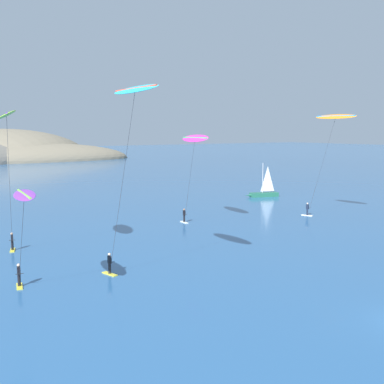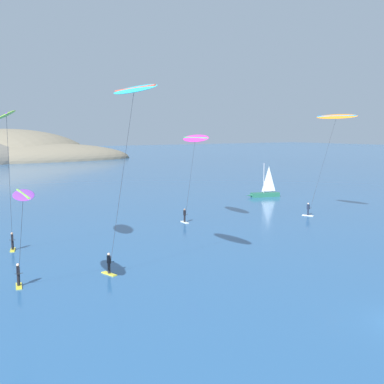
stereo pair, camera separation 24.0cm
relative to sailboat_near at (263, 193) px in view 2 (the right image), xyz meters
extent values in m
ellipsoid|color=#7A705B|center=(-6.26, 118.04, -0.64)|extent=(80.06, 28.11, 12.99)
ellipsoid|color=#7A705B|center=(-10.52, 133.83, -0.64)|extent=(65.28, 52.88, 23.23)
cube|color=#23664C|center=(0.29, -0.09, -0.29)|extent=(5.00, 2.79, 0.70)
cone|color=#23664C|center=(-2.00, 0.64, -0.29)|extent=(2.26, 1.29, 0.67)
cylinder|color=#B2B2B7|center=(0.01, 0.00, 2.56)|extent=(0.12, 0.12, 5.00)
pyramid|color=white|center=(0.86, -0.27, 2.38)|extent=(1.74, 0.62, 4.25)
cylinder|color=#A5A5AD|center=(0.86, -0.27, 0.31)|extent=(1.74, 0.62, 0.08)
cube|color=yellow|center=(-39.84, -25.85, -0.60)|extent=(0.71, 1.55, 0.08)
cylinder|color=black|center=(-39.84, -25.85, -0.16)|extent=(0.22, 0.22, 0.80)
cube|color=black|center=(-39.84, -25.85, 0.54)|extent=(0.20, 0.34, 0.60)
sphere|color=beige|center=(-39.84, -25.85, 0.96)|extent=(0.22, 0.22, 0.22)
cylinder|color=black|center=(-39.84, -26.20, 0.42)|extent=(0.55, 0.04, 0.04)
ellipsoid|color=#23B2C6|center=(-39.83, -30.49, 13.19)|extent=(1.18, 5.96, 0.73)
cylinder|color=#DB4C38|center=(-39.83, -30.49, 13.24)|extent=(0.17, 5.66, 0.16)
cylinder|color=#333338|center=(-39.83, -28.35, 6.75)|extent=(0.03, 4.32, 12.68)
cube|color=yellow|center=(-46.45, -24.94, -0.60)|extent=(0.73, 1.55, 0.08)
cylinder|color=black|center=(-46.45, -24.94, -0.16)|extent=(0.22, 0.22, 0.80)
cube|color=black|center=(-46.45, -24.94, 0.54)|extent=(0.24, 0.36, 0.60)
sphere|color=beige|center=(-46.45, -24.94, 0.96)|extent=(0.22, 0.22, 0.22)
cylinder|color=black|center=(-46.49, -25.29, 0.42)|extent=(0.55, 0.10, 0.04)
ellipsoid|color=purple|center=(-46.88, -28.84, 6.48)|extent=(1.71, 5.01, 0.56)
cylinder|color=#7ACC42|center=(-46.88, -28.84, 6.53)|extent=(0.66, 4.65, 0.16)
cylinder|color=#333338|center=(-46.68, -27.07, 3.40)|extent=(0.41, 3.57, 5.97)
cube|color=yellow|center=(-44.15, -13.84, -0.60)|extent=(0.84, 1.55, 0.08)
cylinder|color=black|center=(-44.15, -13.84, -0.16)|extent=(0.22, 0.22, 0.80)
cube|color=black|center=(-44.15, -13.84, 0.54)|extent=(0.27, 0.38, 0.60)
sphere|color=tan|center=(-44.15, -13.84, 0.96)|extent=(0.22, 0.22, 0.22)
cylinder|color=black|center=(-44.23, -14.18, 0.42)|extent=(0.54, 0.16, 0.04)
ellipsoid|color=#8CD12D|center=(-45.28, -18.71, 11.72)|extent=(2.70, 5.49, 0.90)
cylinder|color=#722DD1|center=(-45.28, -18.71, 11.77)|extent=(1.29, 4.92, 0.16)
cylinder|color=#333338|center=(-44.75, -16.45, 6.02)|extent=(1.08, 4.56, 11.21)
cube|color=silver|center=(-23.40, -11.50, -0.60)|extent=(0.56, 1.53, 0.08)
cylinder|color=black|center=(-23.40, -11.50, -0.16)|extent=(0.22, 0.22, 0.80)
cube|color=black|center=(-23.40, -11.50, 0.54)|extent=(0.25, 0.37, 0.60)
sphere|color=#9E7051|center=(-23.40, -11.50, 0.96)|extent=(0.22, 0.22, 0.22)
cylinder|color=black|center=(-23.45, -11.84, 0.42)|extent=(0.55, 0.12, 0.04)
ellipsoid|color=#D62D9E|center=(-23.83, -14.40, 9.58)|extent=(2.09, 6.42, 0.98)
cylinder|color=#28D160|center=(-23.83, -14.40, 9.63)|extent=(1.04, 5.96, 0.16)
cylinder|color=#333338|center=(-23.64, -13.12, 4.95)|extent=(0.41, 2.59, 9.07)
cube|color=silver|center=(-7.46, -16.68, -0.60)|extent=(0.93, 1.54, 0.08)
cylinder|color=#192338|center=(-7.46, -16.68, -0.16)|extent=(0.22, 0.22, 0.80)
cube|color=#192338|center=(-7.46, -16.68, 0.54)|extent=(0.24, 0.36, 0.60)
sphere|color=beige|center=(-7.46, -16.68, 0.96)|extent=(0.22, 0.22, 0.22)
cylinder|color=black|center=(-7.42, -17.03, 0.42)|extent=(0.55, 0.10, 0.04)
ellipsoid|color=orange|center=(-7.06, -20.38, 12.14)|extent=(1.87, 5.80, 0.74)
cylinder|color=#0F7FE5|center=(-7.06, -20.38, 12.19)|extent=(0.74, 5.40, 0.16)
cylinder|color=#333338|center=(-7.24, -18.71, 6.23)|extent=(0.39, 3.38, 11.63)
camera|label=1|loc=(-55.05, -59.40, 10.52)|focal=45.00mm
camera|label=2|loc=(-54.85, -59.53, 10.52)|focal=45.00mm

